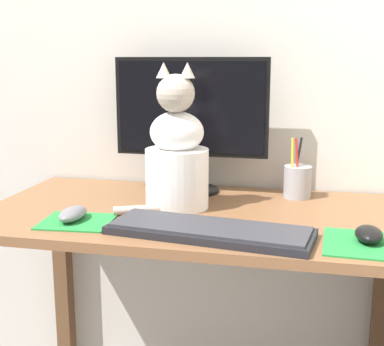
% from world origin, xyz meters
% --- Properties ---
extents(wall_back, '(7.00, 0.04, 2.50)m').
position_xyz_m(wall_back, '(0.00, 0.33, 1.25)').
color(wall_back, beige).
rests_on(wall_back, ground_plane).
extents(desk, '(1.14, 0.61, 0.75)m').
position_xyz_m(desk, '(0.00, 0.00, 0.63)').
color(desk, brown).
rests_on(desk, ground_plane).
extents(monitor, '(0.47, 0.17, 0.41)m').
position_xyz_m(monitor, '(-0.06, 0.21, 0.98)').
color(monitor, black).
rests_on(monitor, desk).
extents(keyboard, '(0.49, 0.22, 0.02)m').
position_xyz_m(keyboard, '(0.08, -0.19, 0.76)').
color(keyboard, black).
rests_on(keyboard, desk).
extents(mousepad_left, '(0.19, 0.17, 0.00)m').
position_xyz_m(mousepad_left, '(-0.27, -0.17, 0.75)').
color(mousepad_left, '#238438').
rests_on(mousepad_left, desk).
extents(mousepad_right, '(0.23, 0.20, 0.00)m').
position_xyz_m(mousepad_right, '(0.44, -0.18, 0.75)').
color(mousepad_right, '#238438').
rests_on(mousepad_right, desk).
extents(computer_mouse_left, '(0.06, 0.11, 0.03)m').
position_xyz_m(computer_mouse_left, '(-0.28, -0.16, 0.77)').
color(computer_mouse_left, slate).
rests_on(computer_mouse_left, mousepad_left).
extents(computer_mouse_right, '(0.06, 0.10, 0.03)m').
position_xyz_m(computer_mouse_right, '(0.43, -0.16, 0.77)').
color(computer_mouse_right, black).
rests_on(computer_mouse_right, mousepad_right).
extents(cat, '(0.24, 0.22, 0.39)m').
position_xyz_m(cat, '(-0.06, 0.03, 0.90)').
color(cat, white).
rests_on(cat, desk).
extents(pen_cup, '(0.08, 0.08, 0.18)m').
position_xyz_m(pen_cup, '(0.26, 0.21, 0.80)').
color(pen_cup, '#99999E').
rests_on(pen_cup, desk).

